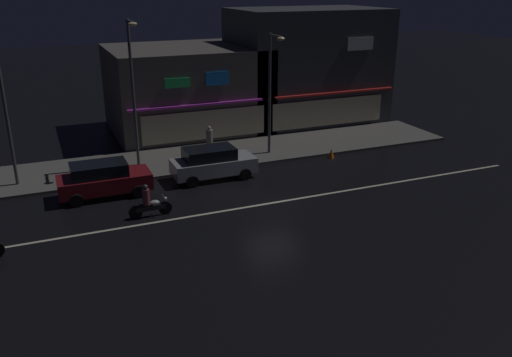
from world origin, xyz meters
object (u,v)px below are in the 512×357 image
streetlamp_east (271,84)px  parked_car_trailing (212,162)px  streetlamp_mid (133,83)px  motorcycle_following (149,203)px  parked_car_near_kerb (103,179)px  pedestrian_on_sidewalk (210,142)px  traffic_cone (331,153)px  streetlamp_west (3,96)px

streetlamp_east → parked_car_trailing: streetlamp_east is taller
streetlamp_mid → motorcycle_following: 7.82m
parked_car_near_kerb → streetlamp_east: bearing=-165.0°
pedestrian_on_sidewalk → parked_car_near_kerb: bearing=162.7°
streetlamp_east → motorcycle_following: size_ratio=3.62×
traffic_cone → parked_car_near_kerb: bearing=-175.9°
streetlamp_mid → motorcycle_following: bearing=-97.5°
streetlamp_west → traffic_cone: bearing=-6.1°
parked_car_near_kerb → traffic_cone: parked_car_near_kerb is taller
streetlamp_west → traffic_cone: size_ratio=13.98×
streetlamp_west → motorcycle_following: 8.94m
streetlamp_west → parked_car_trailing: 10.42m
pedestrian_on_sidewalk → parked_car_trailing: 3.61m
parked_car_near_kerb → parked_car_trailing: same height
pedestrian_on_sidewalk → traffic_cone: size_ratio=3.14×
streetlamp_west → streetlamp_mid: (6.20, 0.66, 0.05)m
pedestrian_on_sidewalk → motorcycle_following: (-5.07, -7.02, -0.30)m
streetlamp_west → streetlamp_east: (13.77, -0.08, -0.43)m
streetlamp_west → streetlamp_mid: size_ratio=0.99×
streetlamp_west → traffic_cone: streetlamp_west is taller
streetlamp_mid → streetlamp_east: 7.63m
streetlamp_mid → motorcycle_following: streetlamp_mid is taller
pedestrian_on_sidewalk → traffic_cone: 7.12m
streetlamp_west → parked_car_trailing: size_ratio=1.79×
parked_car_trailing → traffic_cone: (7.46, 0.60, -0.59)m
parked_car_near_kerb → streetlamp_west: bearing=-35.5°
parked_car_trailing → traffic_cone: bearing=-175.4°
streetlamp_west → pedestrian_on_sidewalk: streetlamp_west is taller
streetlamp_east → parked_car_trailing: bearing=-151.9°
streetlamp_mid → parked_car_trailing: bearing=-43.8°
streetlamp_east → pedestrian_on_sidewalk: size_ratio=3.97×
traffic_cone → streetlamp_east: bearing=150.8°
streetlamp_west → motorcycle_following: streetlamp_west is taller
streetlamp_east → motorcycle_following: streetlamp_east is taller
streetlamp_west → streetlamp_east: bearing=-0.4°
parked_car_near_kerb → parked_car_trailing: bearing=-176.7°
motorcycle_following → streetlamp_west: bearing=135.0°
pedestrian_on_sidewalk → motorcycle_following: pedestrian_on_sidewalk is taller
streetlamp_mid → pedestrian_on_sidewalk: 5.64m
streetlamp_west → parked_car_near_kerb: size_ratio=1.79×
streetlamp_mid → parked_car_trailing: size_ratio=1.81×
streetlamp_east → motorcycle_following: (-8.46, -5.88, -3.58)m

